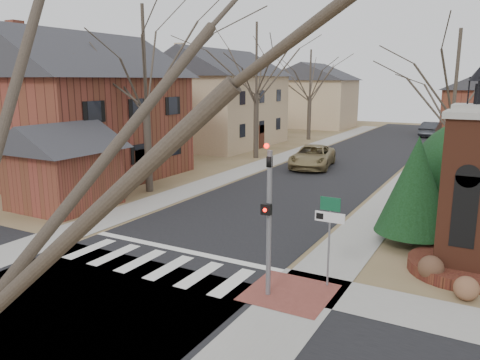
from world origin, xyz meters
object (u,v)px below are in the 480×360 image
Objects in this scene: distant_car at (432,129)px; pickup_truck at (312,157)px; brick_gate_monument at (466,208)px; traffic_signal_pole at (269,208)px; sign_post at (329,224)px.

pickup_truck is at bearing 84.72° from distant_car.
brick_gate_monument is 18.56m from pickup_truck.
traffic_signal_pole is at bearing -82.91° from pickup_truck.
distant_car is at bearing 98.22° from brick_gate_monument.
brick_gate_monument is at bearing 104.91° from distant_car.
distant_car is (-2.19, 41.78, -1.14)m from sign_post.
traffic_signal_pole reaches higher than distant_car.
traffic_signal_pole is 2.02m from sign_post.
distant_car is at bearing 93.00° from sign_post.
traffic_signal_pole reaches higher than pickup_truck.
pickup_truck is (-10.60, 15.17, -1.39)m from brick_gate_monument.
pickup_truck is at bearing 106.76° from traffic_signal_pole.
distant_car reaches higher than pickup_truck.
brick_gate_monument reaches higher than traffic_signal_pole.
distant_car is at bearing 91.19° from traffic_signal_pole.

